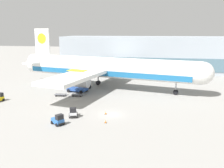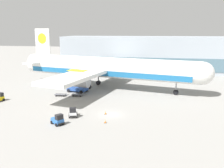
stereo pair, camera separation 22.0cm
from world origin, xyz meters
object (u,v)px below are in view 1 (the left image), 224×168
(baggage_dolly_second, at_px, (77,95))
(baggage_tug_foreground, at_px, (73,113))
(baggage_tug_mid, at_px, (58,120))
(airplane_main, at_px, (104,68))
(traffic_cone_near, at_px, (106,121))
(scissor_lift_loader, at_px, (77,84))
(baggage_dolly_lead, at_px, (60,95))
(traffic_cone_far, at_px, (106,113))

(baggage_dolly_second, bearing_deg, baggage_tug_foreground, -80.45)
(baggage_tug_mid, bearing_deg, baggage_dolly_second, 134.81)
(airplane_main, bearing_deg, baggage_tug_mid, -81.43)
(baggage_tug_mid, height_order, traffic_cone_near, baggage_tug_mid)
(airplane_main, relative_size, scissor_lift_loader, 9.63)
(airplane_main, distance_m, baggage_tug_foreground, 25.98)
(airplane_main, bearing_deg, baggage_dolly_lead, -117.01)
(baggage_tug_foreground, xyz_separation_m, baggage_dolly_lead, (-8.42, 14.45, -0.49))
(baggage_dolly_lead, bearing_deg, airplane_main, 45.23)
(airplane_main, relative_size, baggage_dolly_second, 15.26)
(baggage_dolly_lead, bearing_deg, baggage_dolly_second, 1.69)
(baggage_tug_foreground, distance_m, baggage_dolly_lead, 16.73)
(airplane_main, xyz_separation_m, baggage_dolly_lead, (-8.97, -11.04, -5.45))
(baggage_tug_foreground, height_order, baggage_dolly_second, baggage_tug_foreground)
(scissor_lift_loader, height_order, baggage_dolly_second, scissor_lift_loader)
(baggage_dolly_second, bearing_deg, airplane_main, 60.45)
(baggage_tug_mid, distance_m, baggage_dolly_second, 19.58)
(traffic_cone_near, height_order, traffic_cone_far, traffic_cone_near)
(airplane_main, distance_m, traffic_cone_far, 24.07)
(baggage_tug_foreground, distance_m, baggage_tug_mid, 4.54)
(baggage_dolly_lead, bearing_deg, baggage_tug_mid, -74.90)
(baggage_dolly_second, distance_m, traffic_cone_near, 20.26)
(baggage_tug_foreground, bearing_deg, baggage_dolly_second, 176.26)
(traffic_cone_near, bearing_deg, baggage_dolly_second, 122.66)
(airplane_main, distance_m, baggage_dolly_lead, 15.23)
(airplane_main, xyz_separation_m, traffic_cone_near, (6.30, -27.54, -5.51))
(scissor_lift_loader, distance_m, traffic_cone_far, 20.46)
(baggage_dolly_lead, bearing_deg, traffic_cone_far, -45.14)
(baggage_tug_mid, height_order, traffic_cone_far, baggage_tug_mid)
(airplane_main, distance_m, traffic_cone_near, 28.78)
(baggage_tug_foreground, height_order, traffic_cone_far, baggage_tug_foreground)
(scissor_lift_loader, height_order, baggage_tug_foreground, scissor_lift_loader)
(airplane_main, bearing_deg, scissor_lift_loader, -123.57)
(scissor_lift_loader, height_order, baggage_tug_mid, scissor_lift_loader)
(traffic_cone_near, xyz_separation_m, traffic_cone_far, (-0.97, 4.73, -0.02))
(baggage_tug_foreground, bearing_deg, scissor_lift_loader, 176.77)
(scissor_lift_loader, bearing_deg, baggage_dolly_lead, -107.52)
(baggage_dolly_second, distance_m, traffic_cone_far, 15.85)
(baggage_tug_foreground, height_order, baggage_dolly_lead, baggage_tug_foreground)
(traffic_cone_far, bearing_deg, scissor_lift_loader, 124.02)
(scissor_lift_loader, relative_size, traffic_cone_near, 8.95)
(scissor_lift_loader, relative_size, baggage_dolly_lead, 1.58)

